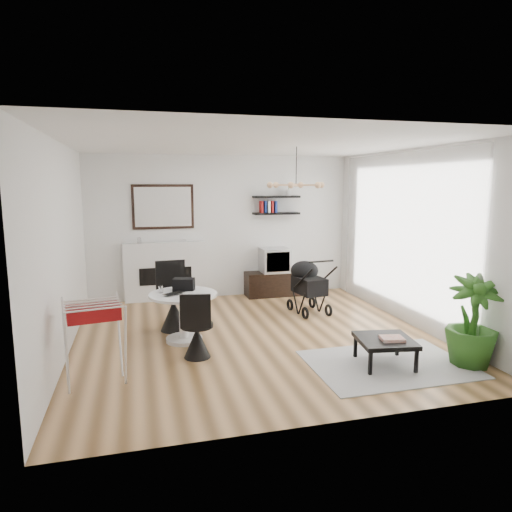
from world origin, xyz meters
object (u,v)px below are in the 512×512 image
object	(u,v)px
dining_table	(184,310)
coffee_table	(385,341)
tv_console	(277,283)
drying_rack	(95,342)
potted_plant	(472,321)
fireplace	(165,264)
stroller	(308,288)
crt_tv	(275,260)

from	to	relation	value
dining_table	coffee_table	distance (m)	2.70
tv_console	drying_rack	bearing A→B (deg)	-132.74
potted_plant	fireplace	bearing A→B (deg)	129.33
stroller	potted_plant	distance (m)	2.88
crt_tv	drying_rack	world-z (taller)	crt_tv
tv_console	drying_rack	xyz separation A→B (m)	(-3.11, -3.37, 0.25)
fireplace	stroller	xyz separation A→B (m)	(2.29, -1.42, -0.27)
crt_tv	drying_rack	distance (m)	4.55
drying_rack	coffee_table	world-z (taller)	drying_rack
crt_tv	potted_plant	world-z (taller)	potted_plant
fireplace	stroller	bearing A→B (deg)	-31.87
fireplace	tv_console	distance (m)	2.19
tv_console	drying_rack	world-z (taller)	drying_rack
dining_table	stroller	distance (m)	2.38
dining_table	potted_plant	size ratio (longest dim) A/B	0.85
crt_tv	tv_console	bearing A→B (deg)	3.45
crt_tv	coffee_table	distance (m)	3.72
tv_console	stroller	xyz separation A→B (m)	(0.14, -1.27, 0.18)
tv_console	crt_tv	size ratio (longest dim) A/B	2.31
fireplace	crt_tv	distance (m)	2.09
crt_tv	dining_table	distance (m)	2.98
potted_plant	tv_console	bearing A→B (deg)	107.07
tv_console	stroller	distance (m)	1.29
fireplace	coffee_table	size ratio (longest dim) A/B	2.96
dining_table	potted_plant	world-z (taller)	potted_plant
drying_rack	crt_tv	bearing A→B (deg)	37.92
stroller	fireplace	bearing A→B (deg)	140.67
coffee_table	fireplace	bearing A→B (deg)	121.38
crt_tv	drying_rack	xyz separation A→B (m)	(-3.06, -3.36, -0.21)
drying_rack	stroller	xyz separation A→B (m)	(3.25, 2.10, -0.07)
fireplace	stroller	distance (m)	2.70
stroller	crt_tv	bearing A→B (deg)	91.44
tv_console	fireplace	bearing A→B (deg)	175.96
tv_console	dining_table	bearing A→B (deg)	-132.82
dining_table	drying_rack	bearing A→B (deg)	-132.58
crt_tv	dining_table	bearing A→B (deg)	-132.09
stroller	coffee_table	size ratio (longest dim) A/B	1.33
tv_console	dining_table	distance (m)	3.02
crt_tv	stroller	world-z (taller)	stroller
dining_table	coffee_table	xyz separation A→B (m)	(2.25, -1.48, -0.15)
dining_table	coffee_table	world-z (taller)	dining_table
potted_plant	dining_table	bearing A→B (deg)	152.00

